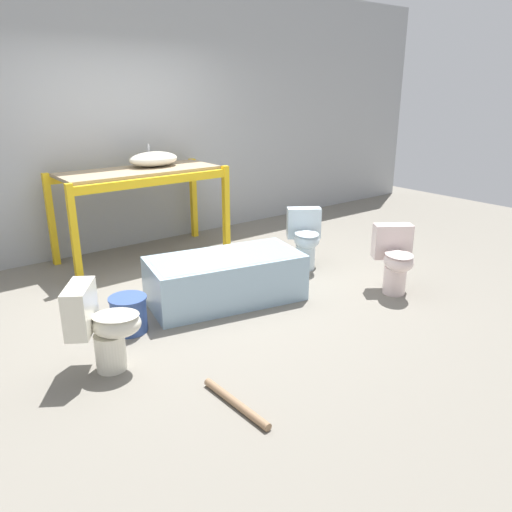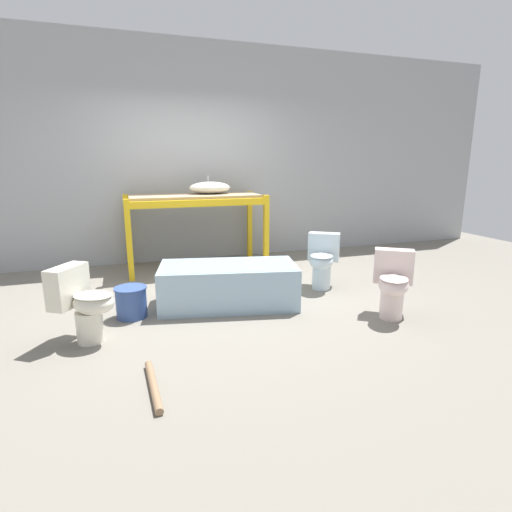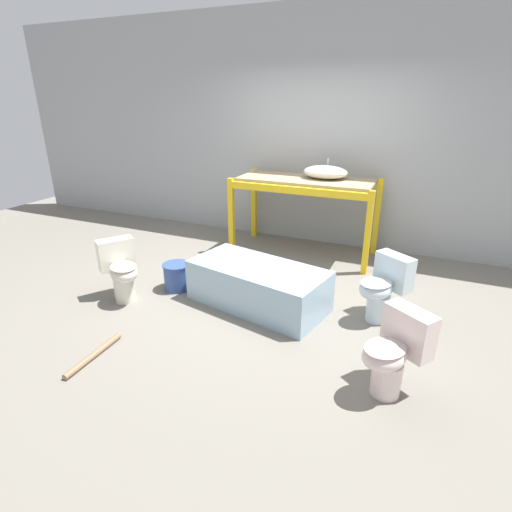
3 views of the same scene
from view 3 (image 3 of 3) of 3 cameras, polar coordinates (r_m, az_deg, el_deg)
ground_plane at (r=4.60m, az=1.68°, el=-4.69°), size 12.00×12.00×0.00m
warehouse_wall_rear at (r=5.89m, az=9.02°, el=17.19°), size 10.80×0.08×3.20m
shelving_rack at (r=5.44m, az=7.04°, el=9.31°), size 1.91×0.83×1.04m
sink_basin at (r=5.42m, az=9.88°, el=11.72°), size 0.58×0.41×0.25m
bathtub_main at (r=4.16m, az=0.29°, el=-3.83°), size 1.53×0.96×0.44m
toilet_near at (r=4.46m, az=-18.70°, el=-1.82°), size 0.58×0.54×0.65m
toilet_far at (r=4.04m, az=17.68°, el=-4.21°), size 0.54×0.58×0.65m
toilet_extra at (r=3.11m, az=19.08°, el=-12.77°), size 0.54×0.58×0.65m
bucket_white at (r=4.62m, az=-11.22°, el=-2.79°), size 0.31×0.31×0.31m
loose_pipe at (r=3.73m, az=-22.16°, el=-12.95°), size 0.08×0.64×0.05m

